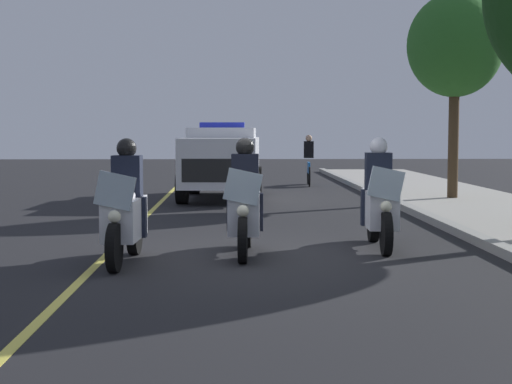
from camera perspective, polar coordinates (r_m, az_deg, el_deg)
name	(u,v)px	position (r m, az deg, el deg)	size (l,w,h in m)	color
ground_plane	(257,256)	(11.55, 0.07, -4.65)	(80.00, 80.00, 0.00)	black
curb_strip	(503,250)	(12.20, 17.34, -4.01)	(48.00, 0.24, 0.15)	#9E9B93
lane_stripe_center	(105,257)	(11.70, -10.82, -4.60)	(48.00, 0.12, 0.01)	#E0D14C
police_motorcycle_lead_left	(125,212)	(11.06, -9.40, -1.46)	(2.14, 0.60, 1.72)	black
police_motorcycle_lead_right	(245,207)	(11.63, -0.82, -1.12)	(2.14, 0.60, 1.72)	black
police_motorcycle_trailing	(380,203)	(12.43, 8.87, -0.81)	(2.14, 0.60, 1.72)	black
police_suv	(222,159)	(21.32, -2.45, 2.38)	(4.99, 2.27, 2.05)	silver
cyclist_background	(309,160)	(26.50, 3.81, 2.29)	(1.76, 0.33, 1.69)	black
tree_far_back	(455,46)	(21.16, 14.13, 10.13)	(2.44, 2.44, 5.23)	#42301E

